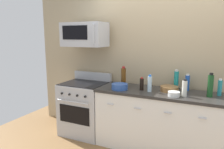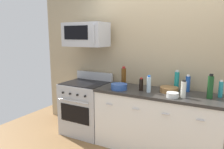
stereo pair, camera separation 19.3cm
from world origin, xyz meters
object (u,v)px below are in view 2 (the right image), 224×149
at_px(range_oven, 86,107).
at_px(bottle_wine_green, 210,87).
at_px(microwave, 86,35).
at_px(bottle_sparkling_teal, 177,81).
at_px(bowl_wooden_salad, 169,89).
at_px(bottle_soy_sauce_dark, 141,84).
at_px(bottle_vinegar_white, 183,89).
at_px(bottle_water_clear, 149,84).
at_px(bottle_dish_soap, 221,89).
at_px(bowl_white_ceramic, 172,95).
at_px(bottle_wine_amber, 124,77).
at_px(bottle_soda_blue, 188,84).
at_px(bowl_blue_mixing, 119,86).

distance_m(range_oven, bottle_wine_green, 2.08).
relative_size(microwave, bottle_sparkling_teal, 2.42).
bearing_deg(bowl_wooden_salad, microwave, -179.42).
height_order(range_oven, bottle_soy_sauce_dark, bottle_soy_sauce_dark).
bearing_deg(bottle_vinegar_white, range_oven, 175.81).
height_order(bottle_sparkling_teal, bowl_wooden_salad, bottle_sparkling_teal).
bearing_deg(bottle_water_clear, bottle_dish_soap, 12.48).
bearing_deg(bottle_sparkling_teal, microwave, -173.07).
bearing_deg(bowl_white_ceramic, bottle_wine_green, 22.38).
distance_m(bottle_wine_green, bottle_wine_amber, 1.29).
height_order(bottle_water_clear, bowl_wooden_salad, bottle_water_clear).
bearing_deg(bottle_soda_blue, bowl_wooden_salad, -144.29).
height_order(bottle_soy_sauce_dark, bottle_sparkling_teal, bottle_sparkling_teal).
bearing_deg(bowl_blue_mixing, bottle_water_clear, 7.88).
bearing_deg(bowl_blue_mixing, bottle_wine_green, 6.23).
relative_size(bottle_wine_green, bowl_blue_mixing, 1.32).
bearing_deg(bowl_white_ceramic, bottle_dish_soap, 29.08).
xyz_separation_m(bottle_dish_soap, bowl_wooden_salad, (-0.66, -0.07, -0.07)).
bearing_deg(bottle_soda_blue, bottle_sparkling_teal, 178.79).
relative_size(microwave, bottle_vinegar_white, 3.14).
bearing_deg(bowl_white_ceramic, bottle_soy_sauce_dark, 163.66).
height_order(bottle_vinegar_white, bowl_wooden_salad, bottle_vinegar_white).
xyz_separation_m(microwave, bottle_vinegar_white, (1.68, -0.17, -0.72)).
height_order(bottle_wine_green, bottle_sparkling_teal, bottle_wine_green).
distance_m(bottle_wine_green, bowl_blue_mixing, 1.27).
distance_m(bottle_vinegar_white, bowl_wooden_salad, 0.30).
bearing_deg(bottle_soy_sauce_dark, bowl_white_ceramic, -16.34).
distance_m(bottle_soy_sauce_dark, bowl_white_ceramic, 0.52).
xyz_separation_m(bottle_soda_blue, bowl_blue_mixing, (-0.94, -0.37, -0.07)).
distance_m(bottle_soy_sauce_dark, bottle_sparkling_teal, 0.54).
distance_m(bottle_soy_sauce_dark, bowl_blue_mixing, 0.34).
bearing_deg(bottle_soy_sauce_dark, bottle_soda_blue, 22.86).
height_order(range_oven, bottle_dish_soap, bottle_dish_soap).
distance_m(bottle_wine_amber, bottle_soda_blue, 0.98).
height_order(bottle_dish_soap, bowl_white_ceramic, bottle_dish_soap).
height_order(range_oven, bottle_wine_green, bottle_wine_green).
xyz_separation_m(bottle_water_clear, bottle_soda_blue, (0.49, 0.30, 0.00)).
bearing_deg(range_oven, bottle_vinegar_white, -4.19).
relative_size(bottle_water_clear, bowl_white_ceramic, 1.57).
bearing_deg(bottle_wine_amber, microwave, -177.47).
distance_m(range_oven, bottle_soy_sauce_dark, 1.18).
height_order(bottle_soda_blue, bowl_white_ceramic, bottle_soda_blue).
distance_m(bottle_dish_soap, bowl_wooden_salad, 0.67).
relative_size(bottle_sparkling_teal, bottle_water_clear, 1.23).
xyz_separation_m(range_oven, bottle_sparkling_teal, (1.51, 0.23, 0.60)).
xyz_separation_m(range_oven, bottle_water_clear, (1.18, -0.08, 0.57)).
height_order(bottle_vinegar_white, bottle_wine_amber, bottle_wine_amber).
relative_size(range_oven, bottle_sparkling_teal, 3.48).
height_order(bottle_wine_green, bottle_soda_blue, bottle_wine_green).
distance_m(bottle_sparkling_teal, bowl_white_ceramic, 0.43).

